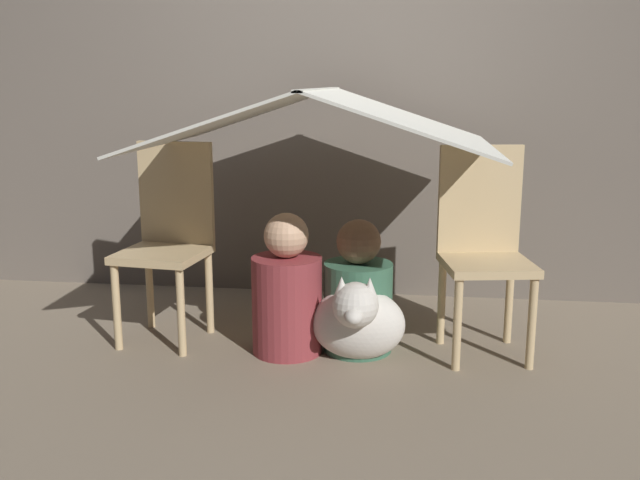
% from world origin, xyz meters
% --- Properties ---
extents(ground_plane, '(8.80, 8.80, 0.00)m').
position_xyz_m(ground_plane, '(0.00, 0.00, 0.00)').
color(ground_plane, gray).
extents(wall_back, '(7.00, 0.05, 2.50)m').
position_xyz_m(wall_back, '(0.00, 0.97, 1.25)').
color(wall_back, '#6B6056').
rests_on(wall_back, ground_plane).
extents(chair_left, '(0.42, 0.42, 0.92)m').
position_xyz_m(chair_left, '(-0.73, 0.13, 0.50)').
color(chair_left, '#D1B27F').
rests_on(chair_left, ground_plane).
extents(chair_right, '(0.43, 0.43, 0.92)m').
position_xyz_m(chair_right, '(0.72, 0.13, 0.50)').
color(chair_right, '#D1B27F').
rests_on(chair_right, ground_plane).
extents(sheet_canopy, '(1.47, 1.23, 0.25)m').
position_xyz_m(sheet_canopy, '(0.00, 0.06, 1.05)').
color(sheet_canopy, silver).
extents(person_front, '(0.31, 0.31, 0.64)m').
position_xyz_m(person_front, '(-0.14, -0.01, 0.27)').
color(person_front, maroon).
rests_on(person_front, ground_plane).
extents(person_second, '(0.31, 0.31, 0.61)m').
position_xyz_m(person_second, '(0.17, 0.05, 0.25)').
color(person_second, '#38664C').
rests_on(person_second, ground_plane).
extents(dog, '(0.41, 0.42, 0.42)m').
position_xyz_m(dog, '(0.18, -0.08, 0.19)').
color(dog, silver).
rests_on(dog, ground_plane).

